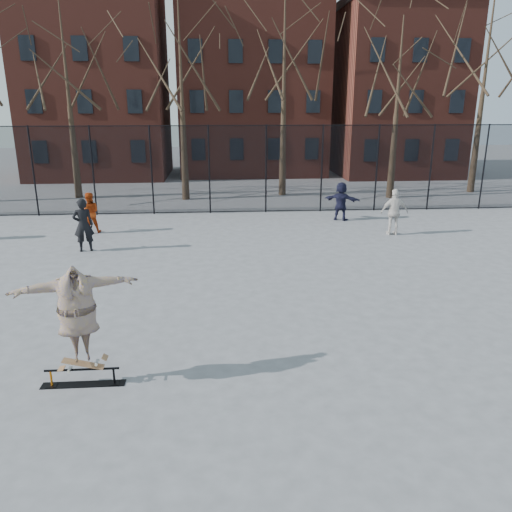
{
  "coord_description": "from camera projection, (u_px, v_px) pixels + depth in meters",
  "views": [
    {
      "loc": [
        -0.99,
        -9.96,
        4.93
      ],
      "look_at": [
        -0.13,
        1.5,
        1.39
      ],
      "focal_mm": 35.0,
      "sensor_mm": 36.0,
      "label": 1
    }
  ],
  "objects": [
    {
      "name": "skateboard",
      "position": [
        84.0,
        366.0,
        9.0
      ],
      "size": [
        0.79,
        0.19,
        0.09
      ],
      "primitive_type": null,
      "color": "#93643B",
      "rests_on": "skate_rail"
    },
    {
      "name": "skater",
      "position": [
        78.0,
        319.0,
        8.73
      ],
      "size": [
        2.25,
        1.19,
        1.76
      ],
      "primitive_type": "imported",
      "rotation": [
        0.0,
        0.0,
        0.29
      ],
      "color": "#42317B",
      "rests_on": "skateboard"
    },
    {
      "name": "ground",
      "position": [
        267.0,
        336.0,
        11.02
      ],
      "size": [
        100.0,
        100.0,
        0.0
      ],
      "primitive_type": "plane",
      "color": "slate"
    },
    {
      "name": "rowhouses",
      "position": [
        241.0,
        85.0,
        34.06
      ],
      "size": [
        29.0,
        7.0,
        13.0
      ],
      "color": "#5B261D",
      "rests_on": "ground"
    },
    {
      "name": "skate_rail",
      "position": [
        83.0,
        378.0,
        9.08
      ],
      "size": [
        1.51,
        0.23,
        0.33
      ],
      "color": "black",
      "rests_on": "ground"
    },
    {
      "name": "fence",
      "position": [
        240.0,
        168.0,
        22.8
      ],
      "size": [
        34.03,
        0.07,
        4.0
      ],
      "color": "black",
      "rests_on": "ground"
    },
    {
      "name": "bystander_red",
      "position": [
        90.0,
        213.0,
        19.54
      ],
      "size": [
        0.9,
        0.78,
        1.6
      ],
      "primitive_type": "imported",
      "rotation": [
        0.0,
        0.0,
        3.39
      ],
      "color": "#AE370F",
      "rests_on": "ground"
    },
    {
      "name": "tree_row",
      "position": [
        230.0,
        53.0,
        25.18
      ],
      "size": [
        33.66,
        7.46,
        10.67
      ],
      "color": "black",
      "rests_on": "ground"
    },
    {
      "name": "bystander_white",
      "position": [
        394.0,
        212.0,
        19.22
      ],
      "size": [
        1.07,
        0.5,
        1.79
      ],
      "primitive_type": "imported",
      "rotation": [
        0.0,
        0.0,
        3.08
      ],
      "color": "silver",
      "rests_on": "ground"
    },
    {
      "name": "bystander_navy",
      "position": [
        341.0,
        201.0,
        21.67
      ],
      "size": [
        1.6,
        1.15,
        1.67
      ],
      "primitive_type": "imported",
      "rotation": [
        0.0,
        0.0,
        2.66
      ],
      "color": "black",
      "rests_on": "ground"
    },
    {
      "name": "bystander_black",
      "position": [
        83.0,
        225.0,
        17.07
      ],
      "size": [
        0.76,
        0.6,
        1.85
      ],
      "primitive_type": "imported",
      "rotation": [
        0.0,
        0.0,
        3.4
      ],
      "color": "black",
      "rests_on": "ground"
    }
  ]
}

